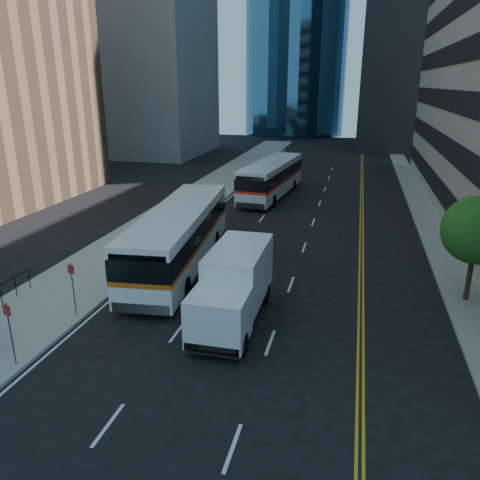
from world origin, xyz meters
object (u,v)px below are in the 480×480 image
Objects in this scene: bus_front at (179,236)px; street_tree at (477,230)px; bus_rear at (272,178)px; box_truck at (234,286)px.

street_tree is at bearing -9.36° from bus_front.
bus_front is at bearing -89.82° from bus_rear.
bus_rear is (-13.14, 19.70, -1.87)m from street_tree.
bus_rear is (1.90, 18.73, -0.11)m from bus_front.
bus_front is 7.22m from box_truck.
bus_rear reaches higher than box_truck.
bus_rear is 24.41m from box_truck.
bus_rear is at bearing 123.72° from street_tree.
street_tree is 15.18m from bus_front.
box_truck is (4.64, -5.52, -0.20)m from bus_front.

